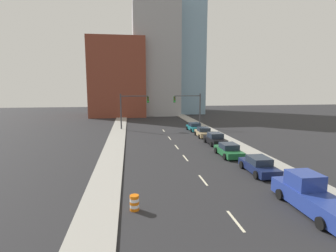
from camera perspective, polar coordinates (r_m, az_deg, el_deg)
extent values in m
cube|color=#9E9B93|center=(52.61, -10.43, 0.23)|extent=(2.51, 95.23, 0.15)
cube|color=#9E9B93|center=(54.26, 6.12, 0.56)|extent=(2.51, 95.23, 0.15)
cube|color=beige|center=(16.02, 14.46, -19.35)|extent=(0.16, 2.40, 0.01)
cube|color=beige|center=(21.70, 7.64, -11.60)|extent=(0.16, 2.40, 0.01)
cube|color=beige|center=(27.98, 3.81, -6.96)|extent=(0.16, 2.40, 0.01)
cube|color=beige|center=(32.97, 1.89, -4.59)|extent=(0.16, 2.40, 0.01)
cube|color=beige|center=(38.62, 0.36, -2.66)|extent=(0.16, 2.40, 0.01)
cube|color=beige|center=(45.41, -0.97, -1.00)|extent=(0.16, 2.40, 0.01)
cube|color=brown|center=(72.62, -10.82, 10.14)|extent=(14.00, 16.00, 19.67)
cube|color=#99999E|center=(77.24, -3.02, 14.05)|extent=(12.00, 20.00, 30.15)
cube|color=#7A9EB7|center=(82.60, 1.86, 16.35)|extent=(13.00, 20.00, 37.77)
cylinder|color=#38383D|center=(46.71, -10.21, 3.03)|extent=(0.24, 0.24, 6.32)
cylinder|color=#38383D|center=(46.52, -7.35, 6.48)|extent=(4.75, 0.16, 0.16)
cube|color=#194C1E|center=(46.65, -4.40, 5.75)|extent=(0.34, 0.32, 1.10)
cylinder|color=#4C0C0C|center=(46.46, -4.39, 6.16)|extent=(0.22, 0.04, 0.22)
cylinder|color=#593F0C|center=(46.48, -4.39, 5.74)|extent=(0.22, 0.04, 0.22)
cylinder|color=#26E53F|center=(46.49, -4.38, 5.32)|extent=(0.22, 0.04, 0.22)
cylinder|color=#38383D|center=(48.38, 6.97, 3.28)|extent=(0.24, 0.24, 6.32)
cylinder|color=#38383D|center=(47.65, 4.25, 6.56)|extent=(4.75, 0.16, 0.16)
cube|color=#194C1E|center=(47.21, 1.41, 5.80)|extent=(0.34, 0.32, 1.10)
cylinder|color=#4C0C0C|center=(47.03, 1.45, 6.21)|extent=(0.22, 0.04, 0.22)
cylinder|color=#593F0C|center=(47.05, 1.45, 5.79)|extent=(0.22, 0.04, 0.22)
cylinder|color=#26E53F|center=(47.06, 1.45, 5.38)|extent=(0.22, 0.04, 0.22)
cylinder|color=orange|center=(16.81, -7.29, -17.42)|extent=(0.56, 0.56, 0.19)
cylinder|color=white|center=(16.72, -7.31, -16.83)|extent=(0.56, 0.56, 0.19)
cylinder|color=orange|center=(16.64, -7.32, -16.24)|extent=(0.56, 0.56, 0.19)
cylinder|color=white|center=(16.57, -7.33, -15.65)|extent=(0.56, 0.56, 0.19)
cylinder|color=orange|center=(16.49, -7.34, -15.04)|extent=(0.56, 0.56, 0.19)
cube|color=navy|center=(18.47, 29.10, -14.04)|extent=(1.96, 6.16, 0.97)
cube|color=navy|center=(18.84, 27.59, -10.39)|extent=(1.71, 1.85, 0.95)
cylinder|color=black|center=(19.49, 23.12, -13.52)|extent=(0.22, 0.69, 0.69)
cylinder|color=black|center=(20.58, 28.02, -12.67)|extent=(0.22, 0.69, 0.69)
cylinder|color=black|center=(16.66, 30.31, -17.84)|extent=(0.22, 0.69, 0.69)
cube|color=#141E47|center=(24.43, 19.14, -8.47)|extent=(1.87, 4.62, 0.64)
cube|color=#1E2838|center=(24.26, 19.21, -7.07)|extent=(1.62, 2.09, 0.60)
cylinder|color=black|center=(25.32, 15.74, -8.13)|extent=(0.23, 0.67, 0.67)
cylinder|color=black|center=(26.11, 19.57, -7.80)|extent=(0.23, 0.67, 0.67)
cylinder|color=black|center=(22.86, 18.61, -10.06)|extent=(0.23, 0.67, 0.67)
cylinder|color=black|center=(23.73, 22.74, -9.60)|extent=(0.23, 0.67, 0.67)
cube|color=#1E6033|center=(29.36, 13.07, -5.44)|extent=(1.91, 4.50, 0.63)
cube|color=#1E2838|center=(29.22, 13.11, -4.29)|extent=(1.67, 2.03, 0.58)
cylinder|color=black|center=(30.33, 10.37, -5.24)|extent=(0.22, 0.66, 0.65)
cylinder|color=black|center=(31.01, 13.79, -5.05)|extent=(0.22, 0.66, 0.65)
cylinder|color=black|center=(27.80, 12.25, -6.55)|extent=(0.22, 0.66, 0.65)
cylinder|color=black|center=(28.54, 15.92, -6.29)|extent=(0.22, 0.66, 0.65)
cube|color=black|center=(34.96, 10.22, -3.09)|extent=(1.99, 4.36, 0.71)
cube|color=#1E2838|center=(34.83, 10.25, -2.00)|extent=(1.71, 1.98, 0.64)
cylinder|color=black|center=(35.93, 8.02, -3.08)|extent=(0.24, 0.63, 0.63)
cylinder|color=black|center=(36.57, 10.93, -2.95)|extent=(0.24, 0.63, 0.63)
cylinder|color=black|center=(33.45, 9.42, -3.97)|extent=(0.24, 0.63, 0.63)
cylinder|color=black|center=(34.13, 12.52, -3.80)|extent=(0.24, 0.63, 0.63)
cube|color=tan|center=(40.13, 7.75, -1.61)|extent=(2.02, 4.32, 0.66)
cube|color=#1E2838|center=(40.02, 7.76, -0.72)|extent=(1.72, 1.97, 0.60)
cylinder|color=black|center=(41.20, 5.97, -1.59)|extent=(0.24, 0.61, 0.60)
cylinder|color=black|center=(41.66, 8.60, -1.53)|extent=(0.24, 0.61, 0.60)
cylinder|color=black|center=(38.67, 6.81, -2.26)|extent=(0.24, 0.61, 0.60)
cylinder|color=black|center=(39.16, 9.60, -2.19)|extent=(0.24, 0.61, 0.60)
cube|color=#196B75|center=(45.50, 5.79, -0.42)|extent=(2.12, 4.44, 0.63)
cube|color=#1E2838|center=(45.41, 5.80, 0.34)|extent=(1.77, 2.04, 0.58)
cylinder|color=black|center=(46.53, 4.15, -0.42)|extent=(0.25, 0.62, 0.61)
cylinder|color=black|center=(47.09, 6.45, -0.35)|extent=(0.25, 0.62, 0.61)
cylinder|color=black|center=(43.97, 5.08, -0.95)|extent=(0.25, 0.62, 0.61)
cylinder|color=black|center=(44.56, 7.50, -0.86)|extent=(0.25, 0.62, 0.61)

